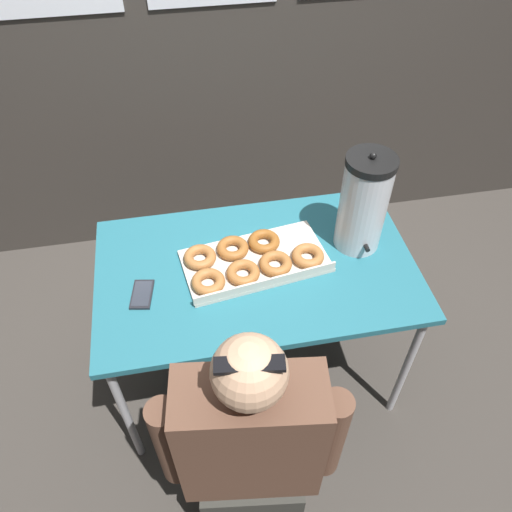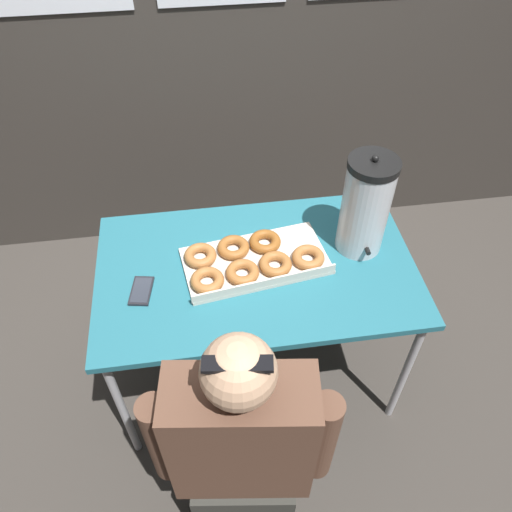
{
  "view_description": "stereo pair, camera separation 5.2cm",
  "coord_description": "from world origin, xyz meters",
  "px_view_note": "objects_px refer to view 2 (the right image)",
  "views": [
    {
      "loc": [
        -0.24,
        -1.28,
        2.17
      ],
      "look_at": [
        -0.0,
        0.0,
        0.8
      ],
      "focal_mm": 35.0,
      "sensor_mm": 36.0,
      "label": 1
    },
    {
      "loc": [
        -0.19,
        -1.29,
        2.17
      ],
      "look_at": [
        -0.0,
        0.0,
        0.8
      ],
      "focal_mm": 35.0,
      "sensor_mm": 36.0,
      "label": 2
    }
  ],
  "objects_px": {
    "donut_box": "(251,261)",
    "cell_phone": "(141,291)",
    "coffee_urn": "(365,206)",
    "person_seated": "(243,457)"
  },
  "relations": [
    {
      "from": "cell_phone",
      "to": "person_seated",
      "type": "height_order",
      "value": "person_seated"
    },
    {
      "from": "cell_phone",
      "to": "person_seated",
      "type": "xyz_separation_m",
      "value": [
        0.3,
        -0.59,
        -0.18
      ]
    },
    {
      "from": "donut_box",
      "to": "coffee_urn",
      "type": "bearing_deg",
      "value": -1.92
    },
    {
      "from": "donut_box",
      "to": "coffee_urn",
      "type": "distance_m",
      "value": 0.48
    },
    {
      "from": "donut_box",
      "to": "cell_phone",
      "type": "distance_m",
      "value": 0.43
    },
    {
      "from": "donut_box",
      "to": "cell_phone",
      "type": "height_order",
      "value": "donut_box"
    },
    {
      "from": "cell_phone",
      "to": "coffee_urn",
      "type": "bearing_deg",
      "value": 18.21
    },
    {
      "from": "donut_box",
      "to": "person_seated",
      "type": "height_order",
      "value": "person_seated"
    },
    {
      "from": "person_seated",
      "to": "donut_box",
      "type": "bearing_deg",
      "value": -92.49
    },
    {
      "from": "cell_phone",
      "to": "person_seated",
      "type": "relative_size",
      "value": 0.12
    }
  ]
}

